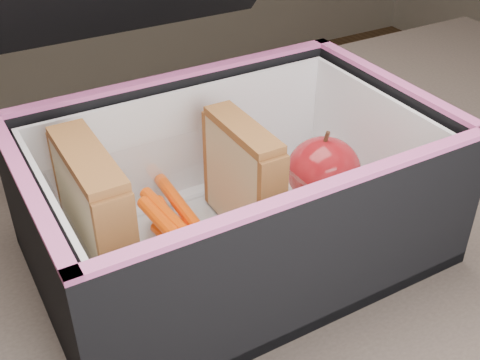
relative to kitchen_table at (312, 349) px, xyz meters
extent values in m
cube|color=brown|center=(0.00, 0.00, 0.08)|extent=(1.20, 0.80, 0.03)
cube|color=#382D26|center=(0.55, 0.35, -0.30)|extent=(0.05, 0.05, 0.72)
cube|color=tan|center=(-0.16, 0.07, 0.16)|extent=(0.01, 0.10, 0.10)
cube|color=#DA605F|center=(-0.16, 0.07, 0.16)|extent=(0.01, 0.09, 0.10)
cube|color=tan|center=(-0.15, 0.07, 0.16)|extent=(0.01, 0.10, 0.10)
cube|color=brown|center=(-0.16, 0.07, 0.21)|extent=(0.03, 0.10, 0.01)
cube|color=tan|center=(-0.04, 0.07, 0.15)|extent=(0.01, 0.09, 0.09)
cube|color=#DA605F|center=(-0.03, 0.07, 0.15)|extent=(0.01, 0.08, 0.08)
cube|color=tan|center=(-0.02, 0.07, 0.15)|extent=(0.01, 0.09, 0.09)
cube|color=brown|center=(-0.03, 0.07, 0.20)|extent=(0.02, 0.09, 0.01)
cylinder|color=#FF4809|center=(-0.09, 0.05, 0.11)|extent=(0.03, 0.09, 0.01)
cylinder|color=#FF4809|center=(-0.09, 0.07, 0.13)|extent=(0.02, 0.09, 0.01)
cylinder|color=#FF4809|center=(-0.10, 0.06, 0.14)|extent=(0.02, 0.09, 0.01)
cylinder|color=#FF4809|center=(-0.08, 0.08, 0.11)|extent=(0.03, 0.09, 0.01)
cylinder|color=#FF4809|center=(-0.08, 0.10, 0.13)|extent=(0.01, 0.09, 0.01)
cylinder|color=#FF4809|center=(-0.10, 0.07, 0.14)|extent=(0.02, 0.09, 0.01)
cylinder|color=#FF4809|center=(-0.09, 0.05, 0.11)|extent=(0.02, 0.09, 0.01)
cylinder|color=#FF4809|center=(-0.10, 0.05, 0.13)|extent=(0.03, 0.09, 0.01)
cylinder|color=#FF4809|center=(-0.10, 0.04, 0.14)|extent=(0.02, 0.09, 0.01)
cube|color=white|center=(0.04, 0.07, 0.11)|extent=(0.09, 0.09, 0.01)
ellipsoid|color=maroon|center=(0.05, 0.06, 0.14)|extent=(0.09, 0.09, 0.06)
cylinder|color=#482919|center=(0.05, 0.06, 0.18)|extent=(0.01, 0.01, 0.01)
camera|label=1|loc=(-0.24, -0.28, 0.43)|focal=45.00mm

